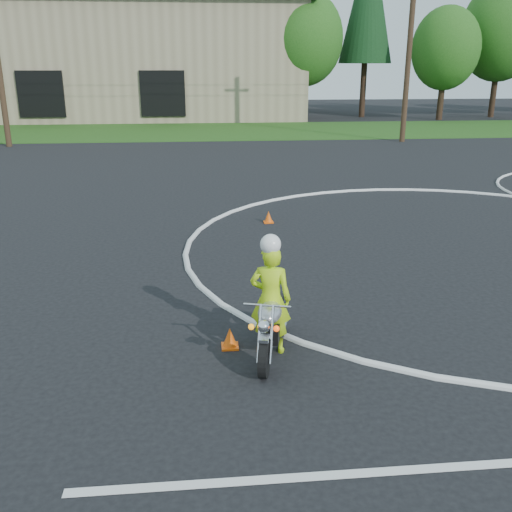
{
  "coord_description": "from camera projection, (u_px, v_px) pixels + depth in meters",
  "views": [
    {
      "loc": [
        -5.63,
        -8.49,
        3.8
      ],
      "look_at": [
        -4.84,
        -0.47,
        1.1
      ],
      "focal_mm": 40.0,
      "sensor_mm": 36.0,
      "label": 1
    }
  ],
  "objects": [
    {
      "name": "treeline",
      "position": [
        476.0,
        25.0,
        41.67
      ],
      "size": [
        38.2,
        8.1,
        14.52
      ],
      "color": "#382619",
      "rests_on": "ground"
    },
    {
      "name": "grass_strip",
      "position": [
        290.0,
        130.0,
        35.22
      ],
      "size": [
        120.0,
        10.0,
        0.02
      ],
      "primitive_type": "cube",
      "color": "#1E4714",
      "rests_on": "ground"
    },
    {
      "name": "primary_motorcycle",
      "position": [
        271.0,
        325.0,
        7.74
      ],
      "size": [
        0.76,
        1.72,
        0.92
      ],
      "rotation": [
        0.0,
        0.0,
        -0.26
      ],
      "color": "black",
      "rests_on": "ground"
    },
    {
      "name": "utility_poles",
      "position": [
        410.0,
        36.0,
        28.37
      ],
      "size": [
        41.6,
        1.12,
        10.0
      ],
      "color": "#473321",
      "rests_on": "ground"
    },
    {
      "name": "warehouse",
      "position": [
        38.0,
        61.0,
        44.49
      ],
      "size": [
        41.0,
        17.0,
        8.3
      ],
      "color": "tan",
      "rests_on": "ground"
    },
    {
      "name": "rider_primary_grp",
      "position": [
        270.0,
        296.0,
        7.74
      ],
      "size": [
        0.64,
        0.5,
        1.71
      ],
      "rotation": [
        0.0,
        0.0,
        -0.26
      ],
      "color": "#B6E418",
      "rests_on": "ground"
    }
  ]
}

